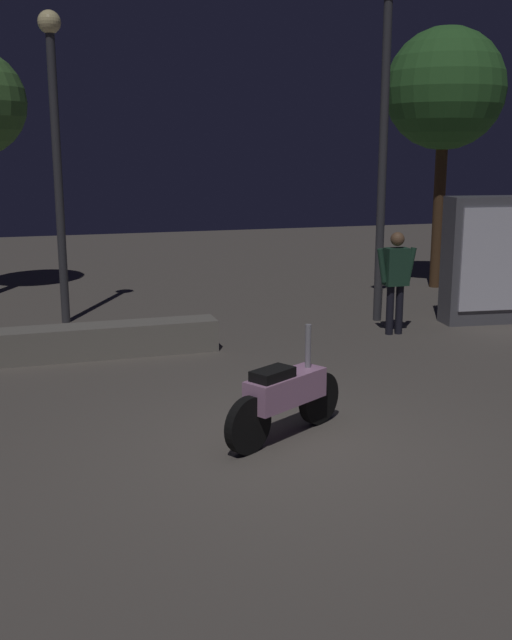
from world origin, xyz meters
name	(u,v)px	position (x,y,z in m)	size (l,w,h in m)	color
ground_plane	(291,449)	(0.00, 0.00, 0.00)	(40.00, 40.00, 0.00)	#605951
motorcycle_pink_foreground	(285,396)	(0.04, 0.31, 0.44)	(1.48, 0.93, 1.11)	black
person_bystander_far	(396,274)	(3.14, 3.95, 0.95)	(0.66, 0.25, 1.61)	black
streetlamp_near	(384,111)	(3.33, 4.93, 3.45)	(0.36, 0.36, 5.51)	#38383D
streetlamp_far	(55,130)	(-1.75, 6.33, 3.15)	(0.36, 0.36, 4.95)	#38383D
tree_center_bg	(445,90)	(5.94, 7.50, 4.00)	(2.41, 2.41, 5.24)	#4C331E
kiosk_billboard	(492,260)	(5.06, 4.25, 1.05)	(1.65, 0.71, 2.10)	#595960
planter_wall_low	(87,342)	(-1.60, 3.99, 0.23)	(3.68, 0.50, 0.45)	gray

